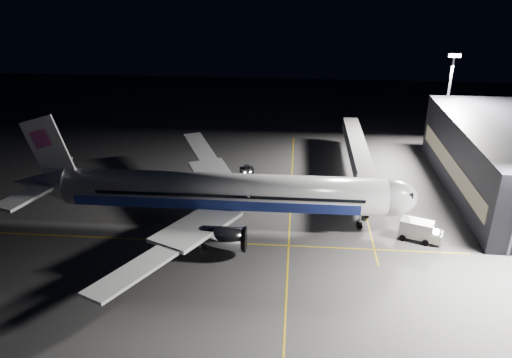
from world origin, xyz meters
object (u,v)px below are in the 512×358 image
object	(u,v)px
jet_bridge	(359,156)
baggage_tug	(247,170)
floodlight_mast_north	(448,96)
service_truck	(420,230)
safety_cone_a	(245,183)
safety_cone_b	(256,192)
airliner	(217,192)
safety_cone_c	(250,184)

from	to	relation	value
jet_bridge	baggage_tug	world-z (taller)	jet_bridge
floodlight_mast_north	service_truck	distance (m)	38.15
safety_cone_a	safety_cone_b	size ratio (longest dim) A/B	1.09
floodlight_mast_north	safety_cone_a	size ratio (longest dim) A/B	31.89
safety_cone_a	safety_cone_b	world-z (taller)	safety_cone_a
floodlight_mast_north	safety_cone_a	xyz separation A→B (m)	(-38.29, -17.99, -12.05)
jet_bridge	safety_cone_a	xyz separation A→B (m)	(-20.29, -4.06, -4.26)
jet_bridge	safety_cone_a	distance (m)	21.12
service_truck	safety_cone_b	size ratio (longest dim) A/B	10.62
baggage_tug	jet_bridge	bearing A→B (deg)	-18.36
airliner	safety_cone_a	size ratio (longest dim) A/B	94.72
service_truck	safety_cone_c	bearing A→B (deg)	167.98
airliner	baggage_tug	size ratio (longest dim) A/B	20.88
baggage_tug	safety_cone_a	world-z (taller)	baggage_tug
safety_cone_c	airliner	bearing A→B (deg)	-105.08
safety_cone_b	safety_cone_c	size ratio (longest dim) A/B	1.10
jet_bridge	airliner	bearing A→B (deg)	-141.96
safety_cone_a	baggage_tug	bearing A→B (deg)	91.94
service_truck	safety_cone_c	xyz separation A→B (m)	(-26.07, 16.67, -1.34)
floodlight_mast_north	safety_cone_b	distance (m)	43.59
airliner	baggage_tug	bearing A→B (deg)	81.99
baggage_tug	safety_cone_c	distance (m)	5.00
service_truck	jet_bridge	bearing A→B (deg)	128.42
floodlight_mast_north	service_truck	size ratio (longest dim) A/B	3.28
baggage_tug	safety_cone_a	distance (m)	4.72
service_truck	safety_cone_b	bearing A→B (deg)	172.09
baggage_tug	safety_cone_b	distance (m)	8.48
floodlight_mast_north	safety_cone_c	distance (m)	43.25
safety_cone_b	airliner	bearing A→B (deg)	-115.61
safety_cone_c	baggage_tug	bearing A→B (deg)	102.80
floodlight_mast_north	service_truck	xyz separation A→B (m)	(-11.27, -34.82, -10.76)
safety_cone_a	jet_bridge	bearing A→B (deg)	11.30
airliner	baggage_tug	distance (m)	19.36
floodlight_mast_north	safety_cone_b	bearing A→B (deg)	-149.27
baggage_tug	safety_cone_a	bearing A→B (deg)	-104.65
baggage_tug	safety_cone_b	world-z (taller)	baggage_tug
airliner	service_truck	size ratio (longest dim) A/B	9.73
baggage_tug	safety_cone_c	bearing A→B (deg)	-93.79
airliner	safety_cone_a	bearing A→B (deg)	78.74
jet_bridge	service_truck	world-z (taller)	jet_bridge
floodlight_mast_north	safety_cone_b	size ratio (longest dim) A/B	34.79
safety_cone_b	jet_bridge	bearing A→B (deg)	22.54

